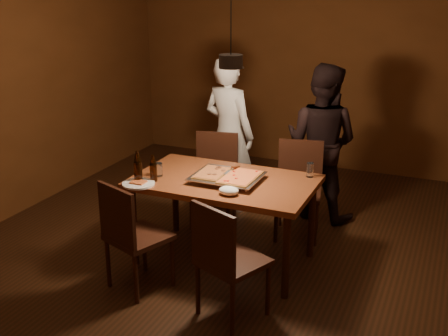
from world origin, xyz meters
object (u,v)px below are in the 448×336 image
at_px(plate_slice, 138,183).
at_px(diner_white, 229,134).
at_px(chair_far_left, 215,170).
at_px(diner_dark, 321,142).
at_px(beer_bottle_b, 153,168).
at_px(beer_bottle_a, 138,167).
at_px(pendant_lamp, 231,60).
at_px(chair_far_right, 299,180).
at_px(pizza_tray, 227,178).
at_px(chair_near_right, 224,252).
at_px(dining_table, 224,188).
at_px(chair_near_left, 129,228).

xyz_separation_m(plate_slice, diner_white, (0.16, 1.51, 0.05)).
bearing_deg(chair_far_left, diner_dark, -161.98).
bearing_deg(chair_far_left, diner_white, -101.35).
height_order(beer_bottle_b, plate_slice, beer_bottle_b).
distance_m(beer_bottle_a, pendant_lamp, 1.16).
distance_m(beer_bottle_b, plate_slice, 0.18).
xyz_separation_m(chair_far_right, pizza_tray, (-0.38, -0.84, 0.24)).
bearing_deg(chair_near_right, pizza_tray, 135.25).
bearing_deg(pendant_lamp, dining_table, 130.66).
bearing_deg(beer_bottle_a, chair_far_left, 79.56).
height_order(dining_table, chair_far_right, chair_far_right).
bearing_deg(beer_bottle_b, chair_near_left, -83.85).
relative_size(beer_bottle_a, pendant_lamp, 0.24).
bearing_deg(dining_table, pendant_lamp, -49.34).
bearing_deg(beer_bottle_a, chair_near_right, -26.11).
bearing_deg(chair_near_right, plate_slice, 179.23).
bearing_deg(beer_bottle_a, beer_bottle_b, 33.14).
bearing_deg(pendant_lamp, pizza_tray, 124.92).
height_order(beer_bottle_a, diner_white, diner_white).
bearing_deg(chair_near_left, chair_near_right, 15.80).
height_order(dining_table, chair_near_left, chair_near_left).
xyz_separation_m(dining_table, chair_near_left, (-0.47, -0.74, -0.14)).
bearing_deg(dining_table, chair_far_right, 62.55).
relative_size(chair_near_right, diner_dark, 0.35).
xyz_separation_m(diner_dark, pendant_lamp, (-0.39, -1.42, 0.98)).
bearing_deg(beer_bottle_b, plate_slice, -119.96).
xyz_separation_m(chair_far_left, pendant_lamp, (0.53, -0.88, 1.22)).
xyz_separation_m(chair_near_left, chair_near_right, (0.82, -0.07, 0.00)).
distance_m(chair_near_left, diner_dark, 2.26).
bearing_deg(plate_slice, chair_near_right, -24.14).
distance_m(plate_slice, pendant_lamp, 1.25).
height_order(chair_far_left, diner_white, diner_white).
relative_size(chair_near_right, beer_bottle_b, 2.44).
distance_m(chair_far_right, beer_bottle_b, 1.46).
distance_m(chair_near_right, beer_bottle_a, 1.14).
distance_m(chair_far_left, diner_white, 0.46).
xyz_separation_m(beer_bottle_a, plate_slice, (0.03, -0.06, -0.12)).
distance_m(dining_table, diner_white, 1.20).
relative_size(beer_bottle_b, plate_slice, 0.85).
distance_m(beer_bottle_a, beer_bottle_b, 0.13).
distance_m(chair_near_left, beer_bottle_b, 0.58).
height_order(dining_table, beer_bottle_a, beer_bottle_a).
relative_size(chair_far_left, pendant_lamp, 0.46).
distance_m(dining_table, chair_near_right, 0.90).
bearing_deg(chair_far_left, chair_near_left, 75.78).
bearing_deg(chair_far_left, pizza_tray, 108.24).
distance_m(chair_near_left, diner_white, 1.88).
relative_size(diner_white, diner_dark, 1.03).
relative_size(beer_bottle_a, beer_bottle_b, 1.17).
bearing_deg(dining_table, chair_far_left, 119.39).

